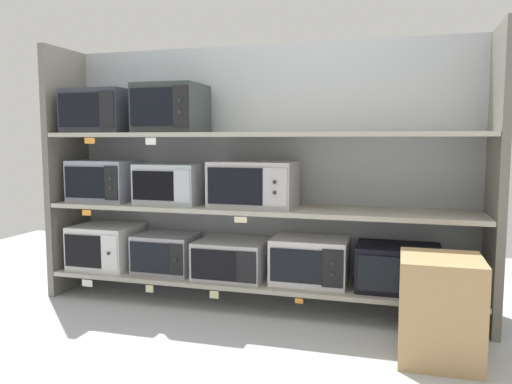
# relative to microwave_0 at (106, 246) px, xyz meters

# --- Properties ---
(ground) EXTENTS (6.93, 6.00, 0.02)m
(ground) POSITION_rel_microwave_0_xyz_m (1.18, -1.00, -0.36)
(ground) COLOR #B2B7BC
(back_panel) EXTENTS (3.13, 0.04, 1.82)m
(back_panel) POSITION_rel_microwave_0_xyz_m (1.18, 0.27, 0.56)
(back_panel) COLOR #9EA3A8
(back_panel) RESTS_ON ground
(upright_left) EXTENTS (0.05, 0.49, 1.82)m
(upright_left) POSITION_rel_microwave_0_xyz_m (-0.32, 0.00, 0.56)
(upright_left) COLOR #68645B
(upright_left) RESTS_ON ground
(upright_right) EXTENTS (0.05, 0.49, 1.82)m
(upright_right) POSITION_rel_microwave_0_xyz_m (2.67, 0.00, 0.56)
(upright_right) COLOR #68645B
(upright_right) RESTS_ON ground
(shelf_0) EXTENTS (2.93, 0.49, 0.03)m
(shelf_0) POSITION_rel_microwave_0_xyz_m (1.18, 0.00, -0.17)
(shelf_0) COLOR #ADA899
(shelf_0) RESTS_ON ground
(microwave_0) EXTENTS (0.45, 0.42, 0.32)m
(microwave_0) POSITION_rel_microwave_0_xyz_m (0.00, 0.00, 0.00)
(microwave_0) COLOR silver
(microwave_0) RESTS_ON shelf_0
(microwave_1) EXTENTS (0.42, 0.34, 0.27)m
(microwave_1) POSITION_rel_microwave_0_xyz_m (0.50, -0.00, -0.02)
(microwave_1) COLOR #A4A1AC
(microwave_1) RESTS_ON shelf_0
(microwave_2) EXTENTS (0.48, 0.42, 0.26)m
(microwave_2) POSITION_rel_microwave_0_xyz_m (1.00, -0.00, -0.03)
(microwave_2) COLOR #B7B5B8
(microwave_2) RESTS_ON shelf_0
(microwave_3) EXTENTS (0.50, 0.35, 0.30)m
(microwave_3) POSITION_rel_microwave_0_xyz_m (1.55, 0.00, -0.01)
(microwave_3) COLOR silver
(microwave_3) RESTS_ON shelf_0
(microwave_4) EXTENTS (0.52, 0.37, 0.29)m
(microwave_4) POSITION_rel_microwave_0_xyz_m (2.12, -0.00, -0.02)
(microwave_4) COLOR black
(microwave_4) RESTS_ON shelf_0
(price_tag_0) EXTENTS (0.08, 0.00, 0.05)m
(price_tag_0) POSITION_rel_microwave_0_xyz_m (-0.00, -0.24, -0.22)
(price_tag_0) COLOR white
(price_tag_1) EXTENTS (0.06, 0.00, 0.05)m
(price_tag_1) POSITION_rel_microwave_0_xyz_m (0.49, -0.24, -0.22)
(price_tag_1) COLOR beige
(price_tag_2) EXTENTS (0.06, 0.00, 0.05)m
(price_tag_2) POSITION_rel_microwave_0_xyz_m (0.96, -0.24, -0.22)
(price_tag_2) COLOR beige
(price_tag_3) EXTENTS (0.05, 0.00, 0.03)m
(price_tag_3) POSITION_rel_microwave_0_xyz_m (1.53, -0.24, -0.21)
(price_tag_3) COLOR orange
(price_tag_4) EXTENTS (0.06, 0.00, 0.04)m
(price_tag_4) POSITION_rel_microwave_0_xyz_m (2.16, -0.24, -0.21)
(price_tag_4) COLOR beige
(shelf_1) EXTENTS (2.93, 0.49, 0.03)m
(shelf_1) POSITION_rel_microwave_0_xyz_m (1.18, 0.00, 0.33)
(shelf_1) COLOR #ADA899
(microwave_5) EXTENTS (0.45, 0.35, 0.30)m
(microwave_5) POSITION_rel_microwave_0_xyz_m (-0.00, -0.00, 0.49)
(microwave_5) COLOR #979BAE
(microwave_5) RESTS_ON shelf_1
(microwave_6) EXTENTS (0.45, 0.36, 0.28)m
(microwave_6) POSITION_rel_microwave_0_xyz_m (0.55, 0.00, 0.49)
(microwave_6) COLOR #B2BBC2
(microwave_6) RESTS_ON shelf_1
(microwave_7) EXTENTS (0.57, 0.38, 0.31)m
(microwave_7) POSITION_rel_microwave_0_xyz_m (1.16, -0.00, 0.50)
(microwave_7) COLOR #BAB3B7
(microwave_7) RESTS_ON shelf_1
(price_tag_5) EXTENTS (0.07, 0.00, 0.04)m
(price_tag_5) POSITION_rel_microwave_0_xyz_m (0.01, -0.24, 0.29)
(price_tag_5) COLOR orange
(price_tag_6) EXTENTS (0.08, 0.00, 0.04)m
(price_tag_6) POSITION_rel_microwave_0_xyz_m (1.14, -0.24, 0.29)
(price_tag_6) COLOR beige
(shelf_2) EXTENTS (2.93, 0.49, 0.03)m
(shelf_2) POSITION_rel_microwave_0_xyz_m (1.18, 0.00, 0.83)
(shelf_2) COLOR #ADA899
(microwave_8) EXTENTS (0.47, 0.43, 0.31)m
(microwave_8) POSITION_rel_microwave_0_xyz_m (0.01, -0.00, 1.00)
(microwave_8) COLOR #2C3038
(microwave_8) RESTS_ON shelf_2
(microwave_9) EXTENTS (0.45, 0.41, 0.34)m
(microwave_9) POSITION_rel_microwave_0_xyz_m (0.56, -0.00, 1.01)
(microwave_9) COLOR #2C3433
(microwave_9) RESTS_ON shelf_2
(price_tag_7) EXTENTS (0.08, 0.00, 0.04)m
(price_tag_7) POSITION_rel_microwave_0_xyz_m (0.06, -0.24, 0.79)
(price_tag_7) COLOR orange
(price_tag_8) EXTENTS (0.08, 0.00, 0.05)m
(price_tag_8) POSITION_rel_microwave_0_xyz_m (0.52, -0.24, 0.79)
(price_tag_8) COLOR white
(shipping_carton) EXTENTS (0.41, 0.41, 0.55)m
(shipping_carton) POSITION_rel_microwave_0_xyz_m (2.33, -0.56, -0.08)
(shipping_carton) COLOR tan
(shipping_carton) RESTS_ON ground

